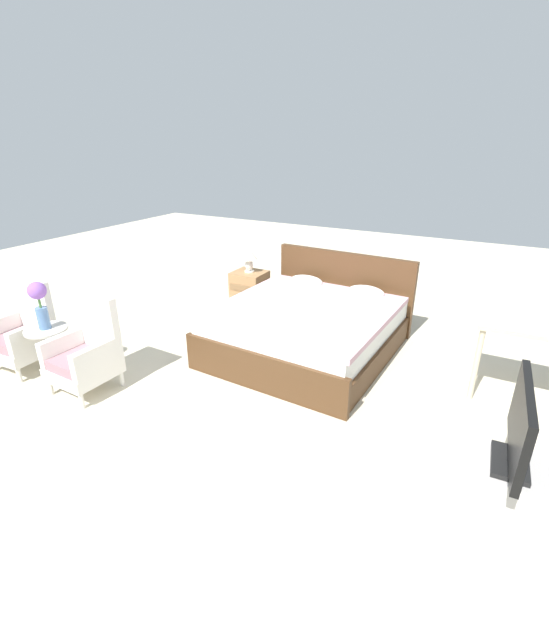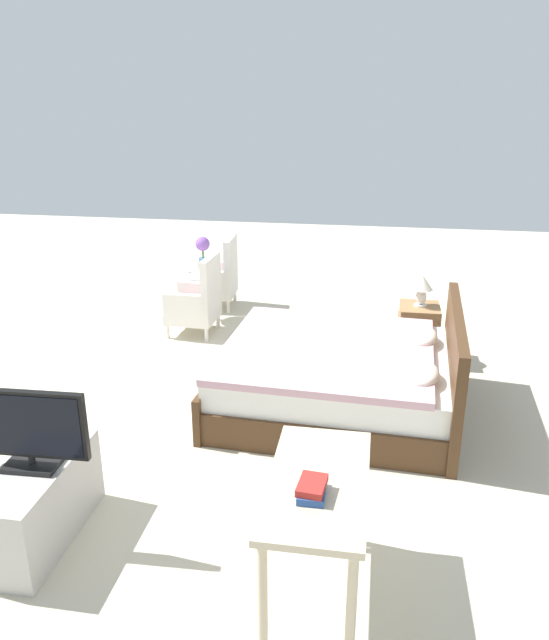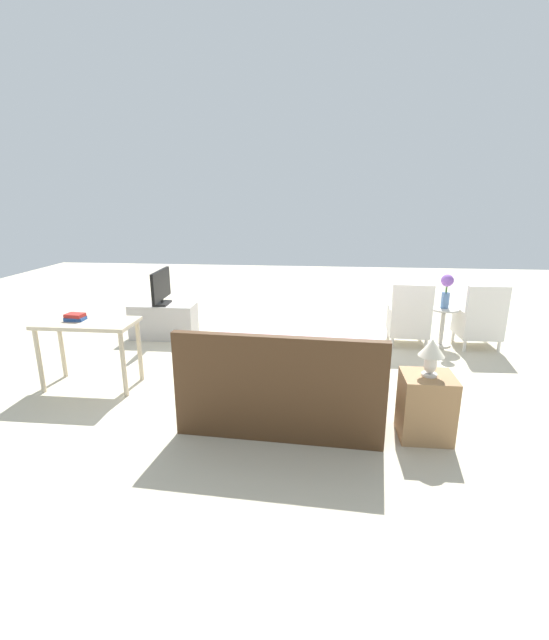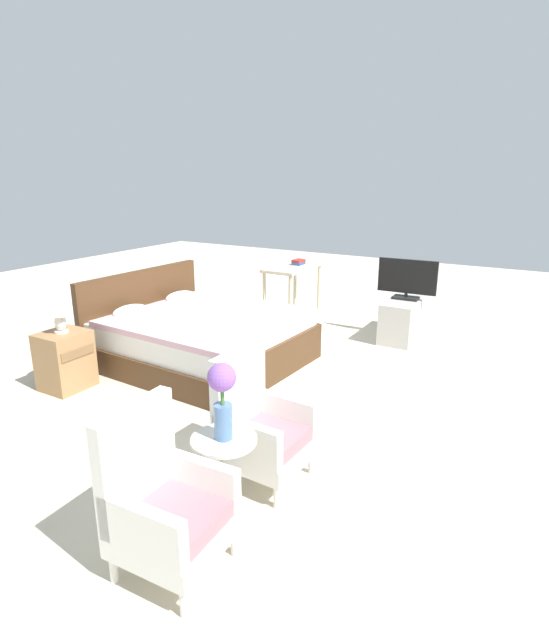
% 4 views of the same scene
% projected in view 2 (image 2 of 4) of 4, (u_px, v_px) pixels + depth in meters
% --- Properties ---
extents(ground_plane, '(16.00, 16.00, 0.00)m').
position_uv_depth(ground_plane, '(241.00, 399.00, 5.70)').
color(ground_plane, beige).
extents(bed, '(1.93, 2.12, 0.96)m').
position_uv_depth(bed, '(341.00, 377.00, 5.45)').
color(bed, '#472D19').
rests_on(bed, ground_plane).
extents(armchair_by_window_left, '(0.56, 0.56, 0.92)m').
position_uv_depth(armchair_by_window_left, '(218.00, 279.00, 8.03)').
color(armchair_by_window_left, white).
rests_on(armchair_by_window_left, ground_plane).
extents(armchair_by_window_right, '(0.56, 0.56, 0.92)m').
position_uv_depth(armchair_by_window_right, '(197.00, 302.00, 7.14)').
color(armchair_by_window_right, white).
rests_on(armchair_by_window_right, ground_plane).
extents(side_table, '(0.40, 0.40, 0.55)m').
position_uv_depth(side_table, '(205.00, 292.00, 7.60)').
color(side_table, beige).
rests_on(side_table, ground_plane).
extents(flower_vase, '(0.17, 0.17, 0.48)m').
position_uv_depth(flower_vase, '(203.00, 252.00, 7.43)').
color(flower_vase, '#4C709E').
rests_on(flower_vase, side_table).
extents(nightstand, '(0.44, 0.41, 0.58)m').
position_uv_depth(nightstand, '(418.00, 332.00, 6.48)').
color(nightstand, '#997047').
rests_on(nightstand, ground_plane).
extents(table_lamp, '(0.22, 0.22, 0.33)m').
position_uv_depth(table_lamp, '(422.00, 286.00, 6.31)').
color(table_lamp, silver).
rests_on(table_lamp, nightstand).
extents(tv_stand, '(0.96, 0.40, 0.52)m').
position_uv_depth(tv_stand, '(39.00, 502.00, 3.86)').
color(tv_stand, '#B7B2AD').
rests_on(tv_stand, ground_plane).
extents(tv_flatscreen, '(0.21, 0.74, 0.51)m').
position_uv_depth(tv_flatscreen, '(27.00, 429.00, 3.67)').
color(tv_flatscreen, black).
rests_on(tv_flatscreen, tv_stand).
extents(vanity_desk, '(1.04, 0.52, 0.76)m').
position_uv_depth(vanity_desk, '(318.00, 498.00, 3.28)').
color(vanity_desk, beige).
rests_on(vanity_desk, ground_plane).
extents(book_stack, '(0.20, 0.15, 0.08)m').
position_uv_depth(book_stack, '(312.00, 489.00, 3.10)').
color(book_stack, '#284C8E').
rests_on(book_stack, vanity_desk).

